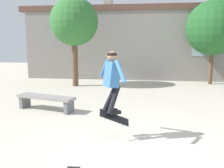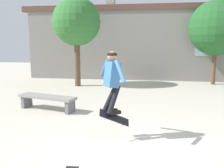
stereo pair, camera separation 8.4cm
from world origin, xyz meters
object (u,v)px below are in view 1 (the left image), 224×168
at_px(tree_left, 74,22).
at_px(park_bench, 46,100).
at_px(skater, 112,77).
at_px(skateboard_flipping, 114,118).
at_px(tree_right, 213,28).

relative_size(tree_left, park_bench, 2.11).
xyz_separation_m(tree_left, park_bench, (0.29, -4.41, -2.71)).
bearing_deg(park_bench, tree_left, 109.43).
relative_size(skater, skateboard_flipping, 2.22).
relative_size(tree_right, skater, 3.08).
bearing_deg(tree_right, skater, -116.82).
distance_m(skater, skateboard_flipping, 0.89).
height_order(tree_right, skater, tree_right).
xyz_separation_m(park_bench, skateboard_flipping, (2.44, -2.09, 0.15)).
relative_size(tree_right, skateboard_flipping, 6.84).
bearing_deg(tree_left, skater, -67.52).
distance_m(tree_right, skater, 9.00).
distance_m(tree_right, tree_left, 6.85).
height_order(tree_right, skateboard_flipping, tree_right).
xyz_separation_m(tree_left, skateboard_flipping, (2.73, -6.50, -2.56)).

